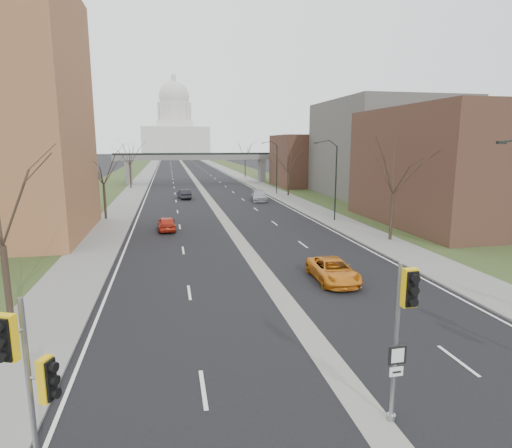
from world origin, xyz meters
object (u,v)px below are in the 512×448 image
object	(u,v)px
car_left_near	(167,223)
car_left_far	(184,194)
car_right_mid	(259,196)
signal_pole_median	(403,317)
signal_pole_left	(29,371)
car_right_near	(333,270)

from	to	relation	value
car_left_near	car_left_far	bearing A→B (deg)	-98.41
car_left_far	car_right_mid	size ratio (longest dim) A/B	0.85
signal_pole_median	signal_pole_left	bearing A→B (deg)	-178.26
signal_pole_left	car_left_near	distance (m)	32.28
signal_pole_left	car_right_mid	size ratio (longest dim) A/B	0.95
signal_pole_median	car_right_mid	xyz separation A→B (m)	(6.52, 51.01, -2.77)
signal_pole_median	car_left_far	size ratio (longest dim) A/B	1.14
signal_pole_left	signal_pole_median	distance (m)	9.87
signal_pole_median	car_right_mid	world-z (taller)	signal_pole_median
signal_pole_left	signal_pole_median	xyz separation A→B (m)	(9.85, 0.53, 0.28)
signal_pole_median	car_left_near	distance (m)	32.37
signal_pole_left	car_right_mid	distance (m)	54.14
signal_pole_median	car_left_near	size ratio (longest dim) A/B	1.21
signal_pole_left	car_left_near	size ratio (longest dim) A/B	1.19
signal_pole_median	car_right_near	distance (m)	14.16
car_left_far	car_right_mid	xyz separation A→B (m)	(10.78, -4.83, 0.02)
car_left_near	car_right_near	world-z (taller)	car_left_near
signal_pole_left	car_right_mid	bearing A→B (deg)	94.78
car_left_far	car_right_near	size ratio (longest dim) A/B	0.89
signal_pole_median	car_right_mid	distance (m)	51.50
signal_pole_left	car_right_near	xyz separation A→B (m)	(13.14, 14.02, -2.55)
car_right_mid	signal_pole_left	bearing A→B (deg)	-99.98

